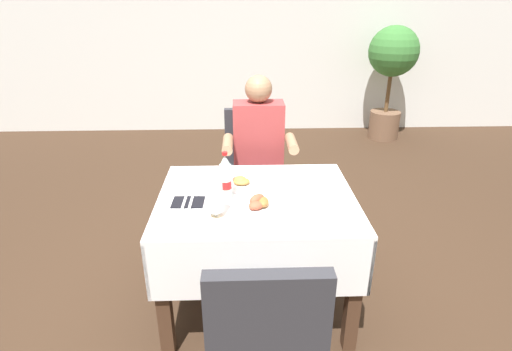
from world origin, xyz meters
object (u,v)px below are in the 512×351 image
seated_diner_far (259,153)px  main_dining_table (257,222)px  chair_near_camera_side (265,335)px  potted_plant_corner (392,66)px  plate_far_diner (242,182)px  napkin_cutlery_set (188,202)px  chair_far_diner_seat (253,167)px  plate_near_camera (261,204)px  cola_bottle_primary (226,179)px  beer_glass_left (215,197)px

seated_diner_far → main_dining_table: bearing=-93.3°
chair_near_camera_side → potted_plant_corner: bearing=65.4°
plate_far_diner → napkin_cutlery_set: (-0.29, -0.22, -0.01)m
chair_near_camera_side → plate_far_diner: (-0.08, 0.99, 0.20)m
chair_far_diner_seat → main_dining_table: bearing=-90.0°
plate_near_camera → cola_bottle_primary: (-0.18, 0.10, 0.10)m
plate_near_camera → beer_glass_left: (-0.23, -0.09, 0.09)m
chair_near_camera_side → beer_glass_left: 0.71m
chair_far_diner_seat → seated_diner_far: size_ratio=0.77×
main_dining_table → chair_far_diner_seat: bearing=90.0°
seated_diner_far → chair_near_camera_side: bearing=-91.5°
main_dining_table → napkin_cutlery_set: bearing=-169.6°
cola_bottle_primary → potted_plant_corner: size_ratio=0.19×
chair_far_diner_seat → plate_near_camera: 0.99m
cola_bottle_primary → potted_plant_corner: 3.72m
chair_near_camera_side → chair_far_diner_seat: bearing=90.0°
main_dining_table → beer_glass_left: bearing=-133.2°
beer_glass_left → napkin_cutlery_set: 0.25m
main_dining_table → cola_bottle_primary: 0.34m
main_dining_table → beer_glass_left: beer_glass_left is taller
plate_far_diner → beer_glass_left: beer_glass_left is taller
main_dining_table → cola_bottle_primary: cola_bottle_primary is taller
chair_far_diner_seat → plate_near_camera: chair_far_diner_seat is taller
napkin_cutlery_set → beer_glass_left: bearing=-44.5°
seated_diner_far → napkin_cutlery_set: bearing=-117.5°
chair_far_diner_seat → cola_bottle_primary: size_ratio=3.50×
plate_near_camera → plate_far_diner: bearing=108.8°
napkin_cutlery_set → plate_near_camera: bearing=-10.2°
chair_far_diner_seat → cola_bottle_primary: cola_bottle_primary is taller
plate_near_camera → beer_glass_left: bearing=-158.9°
cola_bottle_primary → plate_near_camera: bearing=-29.0°
main_dining_table → seated_diner_far: (0.04, 0.73, 0.15)m
main_dining_table → plate_far_diner: size_ratio=4.39×
napkin_cutlery_set → potted_plant_corner: (2.18, 3.18, 0.20)m
plate_far_diner → chair_far_diner_seat: bearing=83.1°
potted_plant_corner → plate_near_camera: bearing=-118.9°
beer_glass_left → chair_near_camera_side: bearing=-70.8°
main_dining_table → plate_far_diner: 0.25m
plate_near_camera → chair_far_diner_seat: bearing=90.9°
main_dining_table → plate_near_camera: (0.02, -0.14, 0.19)m
seated_diner_far → plate_near_camera: bearing=-91.7°
plate_far_diner → potted_plant_corner: (1.89, 2.97, 0.19)m
main_dining_table → beer_glass_left: size_ratio=4.87×
chair_near_camera_side → plate_far_diner: bearing=94.8°
main_dining_table → potted_plant_corner: potted_plant_corner is taller
seated_diner_far → plate_far_diner: (-0.12, -0.58, 0.04)m
potted_plant_corner → chair_far_diner_seat: bearing=-128.4°
chair_near_camera_side → seated_diner_far: (0.04, 1.56, 0.16)m
chair_far_diner_seat → chair_near_camera_side: size_ratio=1.00×
cola_bottle_primary → potted_plant_corner: bearing=57.9°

